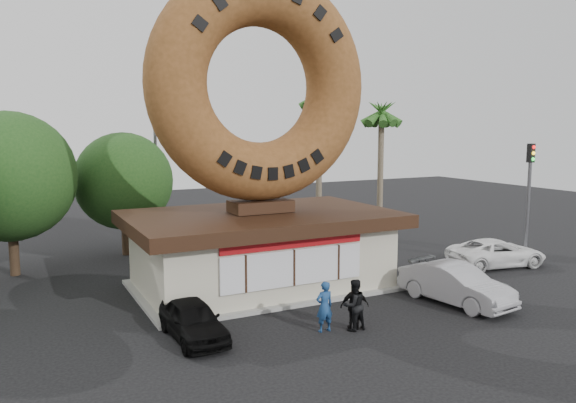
% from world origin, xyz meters
% --- Properties ---
extents(ground, '(90.00, 90.00, 0.00)m').
position_xyz_m(ground, '(0.00, 0.00, 0.00)').
color(ground, black).
rests_on(ground, ground).
extents(donut_shop, '(11.20, 7.20, 3.80)m').
position_xyz_m(donut_shop, '(0.00, 5.98, 1.77)').
color(donut_shop, beige).
rests_on(donut_shop, ground).
extents(giant_donut, '(9.64, 2.46, 9.64)m').
position_xyz_m(giant_donut, '(0.00, 6.00, 8.62)').
color(giant_donut, brown).
rests_on(giant_donut, donut_shop).
extents(tree_west, '(6.00, 6.00, 7.65)m').
position_xyz_m(tree_west, '(-9.50, 13.00, 4.64)').
color(tree_west, '#473321').
rests_on(tree_west, ground).
extents(tree_mid, '(5.20, 5.20, 6.63)m').
position_xyz_m(tree_mid, '(-4.00, 15.00, 4.02)').
color(tree_mid, '#473321').
rests_on(tree_mid, ground).
extents(palm_near, '(2.60, 2.60, 9.75)m').
position_xyz_m(palm_near, '(7.50, 14.00, 8.41)').
color(palm_near, '#726651').
rests_on(palm_near, ground).
extents(palm_far, '(2.60, 2.60, 8.75)m').
position_xyz_m(palm_far, '(11.00, 12.50, 7.48)').
color(palm_far, '#726651').
rests_on(palm_far, ground).
extents(street_lamp, '(2.11, 0.20, 8.00)m').
position_xyz_m(street_lamp, '(-1.86, 16.00, 4.48)').
color(street_lamp, '#59595E').
rests_on(street_lamp, ground).
extents(traffic_signal, '(0.30, 0.38, 6.07)m').
position_xyz_m(traffic_signal, '(14.00, 3.99, 3.87)').
color(traffic_signal, '#59595E').
rests_on(traffic_signal, ground).
extents(person_left, '(0.64, 0.42, 1.75)m').
position_xyz_m(person_left, '(-0.29, 0.13, 0.88)').
color(person_left, navy).
rests_on(person_left, ground).
extents(person_center, '(0.91, 0.73, 1.78)m').
position_xyz_m(person_center, '(0.68, -0.22, 0.89)').
color(person_center, black).
rests_on(person_center, ground).
extents(person_right, '(1.07, 0.71, 1.68)m').
position_xyz_m(person_right, '(0.73, -0.18, 0.84)').
color(person_right, black).
rests_on(person_right, ground).
extents(car_black, '(1.61, 3.79, 1.28)m').
position_xyz_m(car_black, '(-4.46, 1.49, 0.64)').
color(car_black, black).
rests_on(car_black, ground).
extents(car_silver, '(2.31, 4.89, 1.55)m').
position_xyz_m(car_silver, '(5.86, 0.42, 0.77)').
color(car_silver, '#9A999E').
rests_on(car_silver, ground).
extents(car_grey, '(2.60, 4.69, 1.28)m').
position_xyz_m(car_grey, '(6.80, 1.07, 0.64)').
color(car_grey, slate).
rests_on(car_grey, ground).
extents(car_white, '(5.21, 3.05, 1.36)m').
position_xyz_m(car_white, '(11.98, 4.02, 0.68)').
color(car_white, white).
rests_on(car_white, ground).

